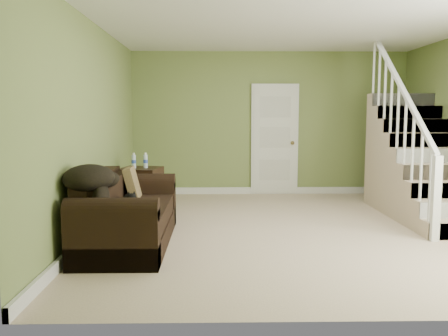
{
  "coord_description": "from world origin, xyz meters",
  "views": [
    {
      "loc": [
        -1.0,
        -5.96,
        1.47
      ],
      "look_at": [
        -0.88,
        0.1,
        0.78
      ],
      "focal_mm": 38.0,
      "sensor_mm": 36.0,
      "label": 1
    }
  ],
  "objects_px": {
    "side_table": "(141,190)",
    "banana": "(148,206)",
    "cat": "(130,200)",
    "sofa": "(126,217)"
  },
  "relations": [
    {
      "from": "cat",
      "to": "sofa",
      "type": "bearing_deg",
      "value": 110.18
    },
    {
      "from": "sofa",
      "to": "side_table",
      "type": "relative_size",
      "value": 2.27
    },
    {
      "from": "sofa",
      "to": "cat",
      "type": "xyz_separation_m",
      "value": [
        0.07,
        -0.09,
        0.21
      ]
    },
    {
      "from": "banana",
      "to": "cat",
      "type": "bearing_deg",
      "value": 142.26
    },
    {
      "from": "cat",
      "to": "banana",
      "type": "bearing_deg",
      "value": -30.59
    },
    {
      "from": "banana",
      "to": "sofa",
      "type": "bearing_deg",
      "value": 128.86
    },
    {
      "from": "sofa",
      "to": "cat",
      "type": "bearing_deg",
      "value": -53.35
    },
    {
      "from": "side_table",
      "to": "banana",
      "type": "height_order",
      "value": "side_table"
    },
    {
      "from": "sofa",
      "to": "side_table",
      "type": "distance_m",
      "value": 1.78
    },
    {
      "from": "sofa",
      "to": "side_table",
      "type": "bearing_deg",
      "value": 93.21
    }
  ]
}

